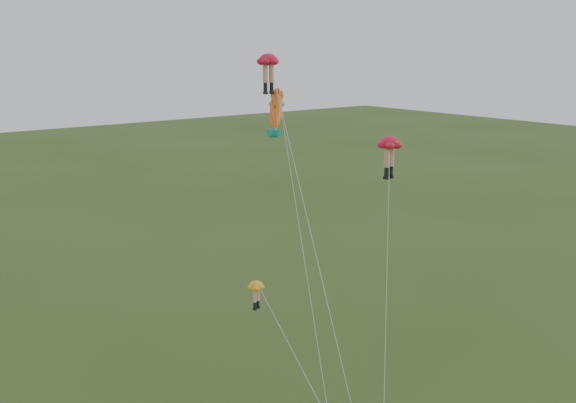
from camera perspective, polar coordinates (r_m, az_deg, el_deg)
legs_kite_red_high at (r=39.97m, az=-1.64°, el=11.75°), size 4.21×13.60×20.54m
legs_kite_red_mid at (r=41.19m, az=9.02°, el=4.67°), size 7.40×7.34×15.44m
legs_kite_yellow at (r=33.69m, az=-2.37°, el=-8.51°), size 1.89×8.03×9.05m
fish_kite at (r=40.76m, az=-1.04°, el=8.11°), size 5.90×12.46×18.67m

